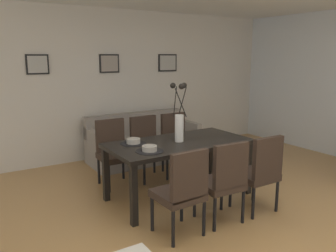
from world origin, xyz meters
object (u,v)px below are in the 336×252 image
(dining_chair_far_left, at_px, (224,178))
(sofa, at_px, (143,144))
(dining_table, at_px, (179,147))
(bowl_near_left, at_px, (149,148))
(dining_chair_mid_right, at_px, (177,140))
(centerpiece_vase, at_px, (179,119))
(framed_picture_left, at_px, (37,64))
(dining_chair_far_right, at_px, (147,144))
(framed_picture_center, at_px, (109,64))
(dining_chair_mid_left, at_px, (260,170))
(dining_chair_near_right, at_px, (114,149))
(dining_chair_near_left, at_px, (182,189))
(bowl_near_right, at_px, (133,141))
(framed_picture_right, at_px, (168,63))

(dining_chair_far_left, distance_m, sofa, 2.59)
(dining_table, relative_size, bowl_near_left, 10.59)
(dining_chair_mid_right, xyz_separation_m, centerpiece_vase, (-0.53, -0.85, 0.51))
(dining_chair_far_left, bearing_deg, framed_picture_left, 111.65)
(dining_chair_far_right, xyz_separation_m, framed_picture_center, (-0.00, 1.32, 1.16))
(dining_chair_mid_left, bearing_deg, bowl_near_left, 148.96)
(dining_chair_near_right, relative_size, framed_picture_left, 2.68)
(dining_chair_far_left, bearing_deg, centerpiece_vase, 90.53)
(dining_chair_near_left, xyz_separation_m, sofa, (0.91, 2.56, -0.23))
(dining_chair_far_left, xyz_separation_m, sofa, (0.37, 2.55, -0.23))
(bowl_near_right, bearing_deg, dining_chair_near_left, -89.55)
(dining_chair_near_right, bearing_deg, bowl_near_left, -91.02)
(dining_chair_mid_right, bearing_deg, framed_picture_left, 142.26)
(framed_picture_right, bearing_deg, dining_chair_far_left, -111.36)
(bowl_near_left, height_order, bowl_near_right, same)
(dining_chair_far_left, bearing_deg, dining_chair_near_right, 107.08)
(dining_chair_near_left, xyz_separation_m, dining_chair_mid_right, (1.06, 1.70, 0.00))
(dining_chair_far_right, distance_m, dining_chair_mid_right, 0.53)
(dining_chair_mid_left, height_order, sofa, dining_chair_mid_left)
(dining_chair_near_left, xyz_separation_m, framed_picture_center, (0.53, 3.04, 1.16))
(dining_chair_mid_left, bearing_deg, framed_picture_right, 77.90)
(dining_chair_near_left, height_order, dining_chair_mid_right, same)
(dining_chair_near_right, bearing_deg, dining_chair_far_right, -1.56)
(sofa, bearing_deg, bowl_near_left, -115.71)
(dining_chair_far_left, relative_size, bowl_near_right, 5.41)
(bowl_near_right, bearing_deg, dining_chair_mid_left, -44.34)
(dining_chair_near_left, xyz_separation_m, dining_chair_near_right, (0.01, 1.73, 0.00))
(dining_chair_far_right, relative_size, dining_chair_mid_left, 1.00)
(dining_table, relative_size, dining_chair_near_right, 1.96)
(dining_table, relative_size, dining_chair_near_left, 1.96)
(dining_chair_near_left, height_order, bowl_near_left, dining_chair_near_left)
(framed_picture_center, xyz_separation_m, framed_picture_right, (1.19, -0.00, 0.00))
(dining_table, distance_m, dining_chair_far_left, 0.86)
(bowl_near_left, xyz_separation_m, framed_picture_right, (1.73, 2.39, 0.89))
(dining_chair_far_left, height_order, dining_chair_far_right, same)
(framed_picture_center, bearing_deg, bowl_near_left, -102.73)
(bowl_near_right, height_order, framed_picture_left, framed_picture_left)
(centerpiece_vase, distance_m, bowl_near_right, 0.63)
(bowl_near_right, xyz_separation_m, sofa, (0.92, 1.50, -0.50))
(bowl_near_right, xyz_separation_m, framed_picture_left, (-0.65, 1.98, 0.89))
(dining_chair_far_left, bearing_deg, bowl_near_right, 117.61)
(dining_table, xyz_separation_m, dining_chair_far_left, (0.01, -0.85, -0.15))
(dining_chair_mid_right, bearing_deg, dining_chair_far_right, 178.61)
(framed_picture_right, bearing_deg, dining_chair_near_right, -142.67)
(dining_table, xyz_separation_m, sofa, (0.38, 1.70, -0.38))
(dining_chair_near_left, relative_size, dining_chair_far_left, 1.00)
(dining_chair_mid_left, relative_size, framed_picture_center, 2.57)
(dining_chair_far_right, bearing_deg, dining_chair_mid_right, -1.39)
(dining_chair_mid_left, distance_m, framed_picture_right, 3.32)
(dining_table, bearing_deg, dining_chair_near_left, -121.91)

